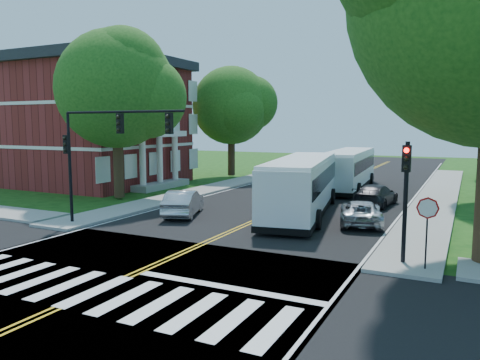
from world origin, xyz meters
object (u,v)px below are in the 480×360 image
Objects in this scene: suv at (361,212)px; signal_nw at (103,141)px; signal_ne at (406,186)px; bus_lead at (302,185)px; hatchback at (183,203)px; bus_follow at (349,169)px; dark_sedan at (376,195)px.

signal_nw is at bearing 17.12° from suv.
signal_nw reaches higher than signal_ne.
suv is (3.66, -1.32, -1.09)m from bus_lead.
suv is (9.53, 2.09, -0.12)m from hatchback.
signal_ne is 0.34× the size of bus_lead.
signal_nw is 21.45m from bus_follow.
bus_follow is at bearing -131.35° from hatchback.
bus_lead is 4.03m from suv.
bus_lead is 5.83m from dark_sedan.
signal_ne is (14.06, 0.01, -1.41)m from signal_nw.
hatchback is at bearing 159.97° from signal_ne.
hatchback is at bearing 65.74° from bus_follow.
dark_sedan is (-3.23, 12.62, -2.26)m from signal_ne.
signal_nw is 17.04m from dark_sedan.
signal_ne reaches higher than bus_lead.
bus_lead reaches higher than hatchback.
bus_follow reaches higher than hatchback.
signal_ne is at bearing 119.59° from bus_lead.
bus_follow reaches higher than suv.
bus_lead is at bearing 59.67° from dark_sedan.
dark_sedan is at bearing 49.40° from signal_nw.
bus_lead is 2.86× the size of hatchback.
bus_lead reaches higher than dark_sedan.
signal_ne is 13.22m from dark_sedan.
signal_ne is 0.99× the size of hatchback.
bus_lead is at bearing -170.78° from hatchback.
hatchback is at bearing 70.52° from signal_nw.
suv is 0.94× the size of dark_sedan.
dark_sedan is (9.21, 8.08, -0.05)m from hatchback.
signal_nw reaches higher than hatchback.
bus_follow is 8.16m from dark_sedan.
suv is (-2.91, 6.63, -2.33)m from signal_ne.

